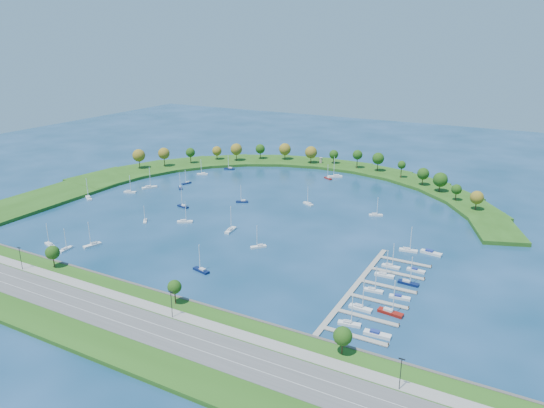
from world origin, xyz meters
The scene contains 39 objects.
ground centered at (0.00, 0.00, 0.00)m, with size 700.00×700.00×0.00m, color #072C44.
south_shoreline centered at (0.03, -122.88, 1.00)m, with size 420.00×43.10×11.60m.
breakwater centered at (-46.33, 48.72, 0.99)m, with size 286.74×247.64×2.00m.
breakwater_trees centered at (-20.13, 86.74, 10.53)m, with size 239.15×89.59×14.37m.
harbor_tower centered at (-11.80, 115.35, 4.13)m, with size 2.60×2.60×4.16m.
dock_system centered at (85.30, -61.00, 0.35)m, with size 24.28×82.00×1.60m.
moored_boat_0 centered at (-46.02, -80.61, 0.92)m, with size 4.71×8.82×12.48m.
moored_boat_1 centered at (18.89, 24.52, 0.88)m, with size 7.71×5.33×11.13m.
moored_boat_2 centered at (59.94, 24.57, 0.88)m, with size 7.66×5.09×11.00m.
moored_boat_3 centered at (-90.93, -7.80, 0.89)m, with size 8.06×4.88×11.47m.
moored_boat_4 centered at (7.77, 82.49, 0.86)m, with size 7.06×5.34×10.37m.
moored_boat_5 centered at (-104.13, -29.46, 0.94)m, with size 8.92×7.02×13.23m.
moored_boat_6 centered at (-43.54, -14.35, 0.89)m, with size 8.16×3.75×11.58m.
moored_boat_7 centered at (-71.73, 25.80, 0.85)m, with size 4.30×6.99×9.95m.
moored_boat_8 centered at (-68.73, 15.20, 0.87)m, with size 6.49×6.68×10.69m.
moored_boat_9 centered at (15.67, -78.16, 0.91)m, with size 8.56×4.10×12.13m.
moored_boat_10 centered at (-67.25, 71.90, 0.89)m, with size 7.92×4.57×11.24m.
moored_boat_11 centered at (-53.26, -90.06, 0.87)m, with size 2.64×7.41×10.69m.
moored_boat_12 centered at (-46.55, -43.35, 0.84)m, with size 5.14×5.99×9.12m.
moored_boat_13 centered at (24.48, -44.62, 0.88)m, with size 6.70×7.03×11.16m.
moored_boat_14 centered at (1.49, -33.26, 0.94)m, with size 3.35×9.18×13.20m.
moored_boat_15 centered at (-75.94, 49.80, 0.89)m, with size 7.96×5.16×11.40m.
moored_boat_16 centered at (-26.96, -34.21, 0.91)m, with size 8.26×6.21×12.11m.
moored_boat_17 centered at (-86.58, 5.63, 0.98)m, with size 7.45×9.74×14.34m.
moored_boat_18 centered at (10.66, 88.19, 1.01)m, with size 10.22×7.80×15.05m.
moored_boat_19 centered at (-17.93, 9.79, 0.87)m, with size 7.35×5.36×10.71m.
moored_boat_20 centered at (-64.16, -90.02, 0.88)m, with size 7.94×4.27×11.24m.
docked_boat_0 centered at (85.52, -87.97, 0.90)m, with size 8.23×3.56×11.71m.
docked_boat_1 centered at (95.97, -89.76, 0.69)m, with size 9.28×3.01×1.87m.
docked_boat_2 centered at (85.51, -76.06, 0.93)m, with size 8.78×2.85×12.74m.
docked_boat_3 centered at (96.00, -73.95, 0.96)m, with size 9.53×3.61×13.67m.
docked_boat_4 centered at (85.53, -60.64, 0.88)m, with size 7.70×2.74×11.10m.
docked_boat_5 centered at (95.98, -61.19, 0.59)m, with size 8.14×3.13×1.62m.
docked_boat_6 centered at (85.52, -45.67, 0.91)m, with size 8.25×2.58×12.02m.
docked_boat_7 centered at (96.02, -47.99, 0.92)m, with size 8.49×2.80×12.31m.
docked_boat_8 centered at (85.52, -36.14, 0.89)m, with size 7.92×2.43×11.56m.
docked_boat_9 centered at (95.99, -34.83, 0.58)m, with size 7.88×2.72×1.58m.
docked_boat_10 centered at (87.92, -15.42, 0.91)m, with size 8.60×3.47×12.29m.
docked_boat_11 centered at (97.86, -13.50, 0.73)m, with size 10.02×4.11×1.98m.
Camera 1 is at (134.26, -234.84, 95.64)m, focal length 33.34 mm.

